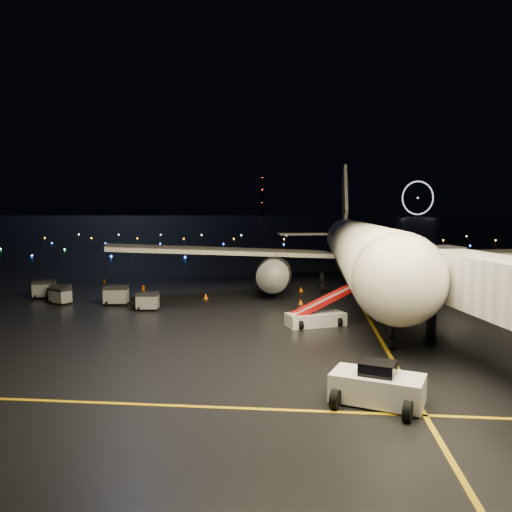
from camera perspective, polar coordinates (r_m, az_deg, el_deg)
The scene contains 19 objects.
ground at distance 332.03m, azimuth 4.50°, elevation 3.60°, with size 2000.00×2000.00×0.00m, color black.
lane_centre at distance 47.99m, azimuth 11.98°, elevation -5.72°, with size 0.25×80.00×0.02m, color gold.
lane_cross at distance 26.34m, azimuth -21.87°, elevation -15.13°, with size 60.00×0.25×0.02m, color gold.
airliner at distance 57.52m, azimuth 11.58°, elevation 4.16°, with size 56.99×54.14×16.15m, color silver, non-canonical shape.
pushback_tug at distance 24.68m, azimuth 13.71°, elevation -13.87°, with size 4.18×2.19×1.99m, color silver.
belt_loader at distance 39.48m, azimuth 6.84°, elevation -5.60°, with size 6.73×1.84×3.26m, color silver, non-canonical shape.
crew_c at distance 50.92m, azimuth -12.75°, elevation -4.18°, with size 0.96×0.40×1.65m, color #FF8F00.
safety_cone_0 at distance 48.44m, azimuth 5.13°, elevation -5.22°, with size 0.47×0.47×0.54m, color #F66205.
safety_cone_1 at distance 55.96m, azimuth 5.18°, elevation -3.81°, with size 0.48×0.48×0.54m, color #F66205.
safety_cone_2 at distance 51.56m, azimuth -5.77°, elevation -4.59°, with size 0.48×0.48×0.55m, color #F66205.
safety_cone_3 at distance 65.42m, azimuth -16.95°, elevation -2.72°, with size 0.46×0.46×0.52m, color #F66205.
ferris_wheel at distance 769.56m, azimuth 18.01°, elevation 6.18°, with size 50.00×4.00×52.00m, color black, non-canonical shape.
radio_mast at distance 775.05m, azimuth 0.72°, elevation 6.87°, with size 1.80×1.80×64.00m, color black.
taxiway_lights at distance 138.28m, azimuth 2.87°, elevation 1.51°, with size 164.00×92.00×0.36m, color black, non-canonical shape.
baggage_cart_0 at distance 46.51m, azimuth -12.28°, elevation -5.08°, with size 1.89×1.32×1.61m, color gray.
baggage_cart_1 at distance 49.82m, azimuth -15.69°, elevation -4.34°, with size 2.16×1.51×1.84m, color gray.
baggage_cart_2 at distance 51.98m, azimuth -21.45°, elevation -4.27°, with size 1.84×1.29×1.56m, color gray.
baggage_cart_3 at distance 54.56m, azimuth -21.45°, elevation -3.86°, with size 1.78×1.25×1.52m, color gray.
baggage_cart_4 at distance 56.14m, azimuth -23.05°, elevation -3.53°, with size 2.12×1.48×1.80m, color gray.
Camera 1 is at (6.68, -31.84, 8.98)m, focal length 35.00 mm.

